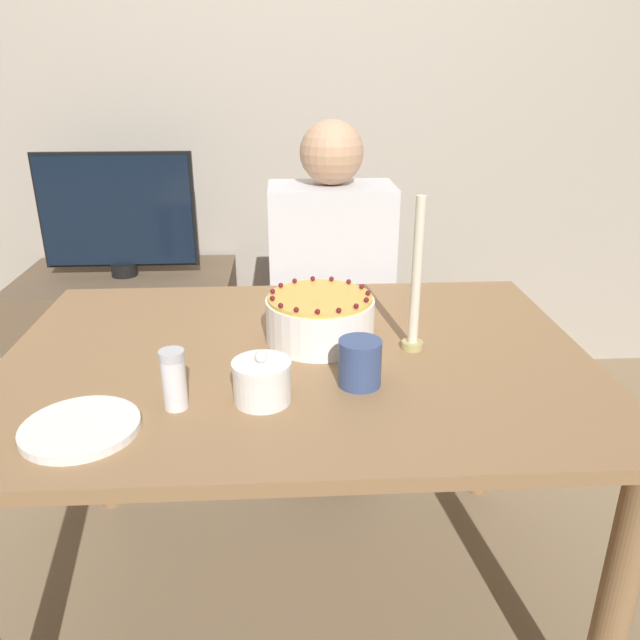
# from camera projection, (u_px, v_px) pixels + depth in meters

# --- Properties ---
(ground_plane) EXTENTS (12.00, 12.00, 0.00)m
(ground_plane) POSITION_uv_depth(u_px,v_px,m) (301.00, 592.00, 1.71)
(ground_plane) COLOR #8C7556
(wall_behind) EXTENTS (8.00, 0.05, 2.60)m
(wall_behind) POSITION_uv_depth(u_px,v_px,m) (287.00, 75.00, 2.51)
(wall_behind) COLOR #ADA393
(wall_behind) RESTS_ON ground_plane
(dining_table) EXTENTS (1.34, 0.95, 0.72)m
(dining_table) POSITION_uv_depth(u_px,v_px,m) (297.00, 395.00, 1.47)
(dining_table) COLOR #936D47
(dining_table) RESTS_ON ground_plane
(cake) EXTENTS (0.26, 0.26, 0.12)m
(cake) POSITION_uv_depth(u_px,v_px,m) (320.00, 318.00, 1.48)
(cake) COLOR white
(cake) RESTS_ON dining_table
(sugar_bowl) EXTENTS (0.12, 0.12, 0.11)m
(sugar_bowl) POSITION_uv_depth(u_px,v_px,m) (262.00, 381.00, 1.22)
(sugar_bowl) COLOR white
(sugar_bowl) RESTS_ON dining_table
(sugar_shaker) EXTENTS (0.05, 0.05, 0.12)m
(sugar_shaker) POSITION_uv_depth(u_px,v_px,m) (174.00, 379.00, 1.18)
(sugar_shaker) COLOR white
(sugar_shaker) RESTS_ON dining_table
(plate_stack) EXTENTS (0.21, 0.21, 0.02)m
(plate_stack) POSITION_uv_depth(u_px,v_px,m) (81.00, 428.00, 1.12)
(plate_stack) COLOR white
(plate_stack) RESTS_ON dining_table
(candle) EXTENTS (0.05, 0.05, 0.36)m
(candle) POSITION_uv_depth(u_px,v_px,m) (416.00, 287.00, 1.40)
(candle) COLOR tan
(candle) RESTS_ON dining_table
(cup) EXTENTS (0.09, 0.09, 0.10)m
(cup) POSITION_uv_depth(u_px,v_px,m) (360.00, 363.00, 1.28)
(cup) COLOR #384C7F
(cup) RESTS_ON dining_table
(person_man_blue_shirt) EXTENTS (0.40, 0.34, 1.19)m
(person_man_blue_shirt) POSITION_uv_depth(u_px,v_px,m) (330.00, 323.00, 2.14)
(person_man_blue_shirt) COLOR #2D2D38
(person_man_blue_shirt) RESTS_ON ground_plane
(side_cabinet) EXTENTS (0.83, 0.53, 0.57)m
(side_cabinet) POSITION_uv_depth(u_px,v_px,m) (133.00, 341.00, 2.57)
(side_cabinet) COLOR brown
(side_cabinet) RESTS_ON ground_plane
(tv_monitor) EXTENTS (0.59, 0.10, 0.48)m
(tv_monitor) POSITION_uv_depth(u_px,v_px,m) (117.00, 213.00, 2.37)
(tv_monitor) COLOR black
(tv_monitor) RESTS_ON side_cabinet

